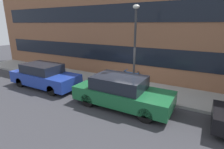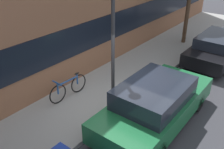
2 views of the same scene
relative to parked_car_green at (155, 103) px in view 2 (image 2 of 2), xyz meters
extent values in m
plane|color=#333338|center=(-0.23, 1.05, -0.70)|extent=(56.00, 56.00, 0.00)
cube|color=gray|center=(-0.23, 2.31, -0.63)|extent=(28.00, 2.53, 0.14)
cube|color=black|center=(-0.23, 3.56, 1.02)|extent=(25.76, 0.04, 1.10)
cube|color=#195B33|center=(0.05, 0.00, -0.16)|extent=(4.41, 1.82, 0.62)
cube|color=black|center=(-0.13, 0.00, 0.43)|extent=(2.29, 1.60, 0.56)
cylinder|color=black|center=(1.42, 0.82, -0.39)|extent=(0.62, 0.18, 0.62)
cylinder|color=black|center=(1.42, -0.82, -0.39)|extent=(0.62, 0.18, 0.62)
cylinder|color=black|center=(-1.32, 0.82, -0.39)|extent=(0.62, 0.18, 0.62)
cube|color=black|center=(5.90, 0.00, -0.19)|extent=(4.58, 1.71, 0.56)
cube|color=black|center=(5.71, 0.00, 0.32)|extent=(2.38, 1.51, 0.44)
cylinder|color=black|center=(7.32, 0.77, -0.39)|extent=(0.61, 0.18, 0.61)
cylinder|color=black|center=(4.48, 0.77, -0.39)|extent=(0.61, 0.18, 0.61)
torus|color=black|center=(-1.20, 2.92, -0.22)|extent=(0.67, 0.07, 0.67)
torus|color=black|center=(-0.28, 2.88, -0.22)|extent=(0.67, 0.07, 0.67)
cylinder|color=#234C8C|center=(-0.74, 2.90, 0.08)|extent=(0.87, 0.10, 0.06)
cylinder|color=#234C8C|center=(-0.33, 2.88, -0.03)|extent=(0.06, 0.06, 0.38)
cylinder|color=#234C8C|center=(-1.18, 2.92, -0.03)|extent=(0.06, 0.06, 0.38)
ellipsoid|color=black|center=(-0.33, 2.88, 0.18)|extent=(0.20, 0.09, 0.05)
cylinder|color=#234C8C|center=(-1.18, 2.92, 0.18)|extent=(0.07, 0.44, 0.05)
cylinder|color=#473323|center=(6.71, 2.00, 0.91)|extent=(0.20, 0.20, 2.95)
cylinder|color=#2D2D30|center=(-0.07, 1.52, 1.53)|extent=(0.11, 0.11, 4.18)
camera|label=1|loc=(3.25, -6.62, 2.97)|focal=28.00mm
camera|label=2|loc=(-5.55, -2.69, 4.18)|focal=40.00mm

